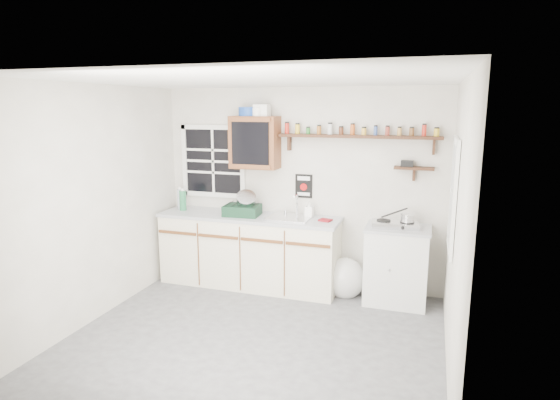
{
  "coord_description": "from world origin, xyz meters",
  "views": [
    {
      "loc": [
        1.57,
        -4.03,
        2.26
      ],
      "look_at": [
        0.07,
        0.55,
        1.3
      ],
      "focal_mm": 30.0,
      "sensor_mm": 36.0,
      "label": 1
    }
  ],
  "objects_px": {
    "main_cabinet": "(249,250)",
    "right_cabinet": "(396,265)",
    "upper_cabinet": "(255,142)",
    "dish_rack": "(243,207)",
    "hotplate": "(395,224)",
    "spice_shelf": "(357,135)"
  },
  "relations": [
    {
      "from": "main_cabinet",
      "to": "upper_cabinet",
      "type": "xyz_separation_m",
      "value": [
        0.03,
        0.14,
        1.36
      ]
    },
    {
      "from": "right_cabinet",
      "to": "upper_cabinet",
      "type": "distance_m",
      "value": 2.26
    },
    {
      "from": "upper_cabinet",
      "to": "hotplate",
      "type": "distance_m",
      "value": 1.98
    },
    {
      "from": "main_cabinet",
      "to": "dish_rack",
      "type": "bearing_deg",
      "value": -158.41
    },
    {
      "from": "hotplate",
      "to": "dish_rack",
      "type": "bearing_deg",
      "value": 173.99
    },
    {
      "from": "main_cabinet",
      "to": "dish_rack",
      "type": "height_order",
      "value": "dish_rack"
    },
    {
      "from": "dish_rack",
      "to": "upper_cabinet",
      "type": "bearing_deg",
      "value": 55.49
    },
    {
      "from": "main_cabinet",
      "to": "right_cabinet",
      "type": "relative_size",
      "value": 2.54
    },
    {
      "from": "dish_rack",
      "to": "hotplate",
      "type": "relative_size",
      "value": 0.83
    },
    {
      "from": "main_cabinet",
      "to": "right_cabinet",
      "type": "bearing_deg",
      "value": 0.79
    },
    {
      "from": "main_cabinet",
      "to": "dish_rack",
      "type": "xyz_separation_m",
      "value": [
        -0.06,
        -0.02,
        0.56
      ]
    },
    {
      "from": "right_cabinet",
      "to": "spice_shelf",
      "type": "bearing_deg",
      "value": 160.63
    },
    {
      "from": "spice_shelf",
      "to": "right_cabinet",
      "type": "bearing_deg",
      "value": -19.37
    },
    {
      "from": "main_cabinet",
      "to": "spice_shelf",
      "type": "bearing_deg",
      "value": 9.29
    },
    {
      "from": "spice_shelf",
      "to": "hotplate",
      "type": "relative_size",
      "value": 3.44
    },
    {
      "from": "right_cabinet",
      "to": "spice_shelf",
      "type": "relative_size",
      "value": 0.48
    },
    {
      "from": "right_cabinet",
      "to": "hotplate",
      "type": "relative_size",
      "value": 1.64
    },
    {
      "from": "upper_cabinet",
      "to": "dish_rack",
      "type": "bearing_deg",
      "value": -119.88
    },
    {
      "from": "upper_cabinet",
      "to": "spice_shelf",
      "type": "xyz_separation_m",
      "value": [
        1.27,
        0.07,
        0.11
      ]
    },
    {
      "from": "right_cabinet",
      "to": "dish_rack",
      "type": "bearing_deg",
      "value": -178.49
    },
    {
      "from": "right_cabinet",
      "to": "dish_rack",
      "type": "height_order",
      "value": "dish_rack"
    },
    {
      "from": "right_cabinet",
      "to": "spice_shelf",
      "type": "xyz_separation_m",
      "value": [
        -0.53,
        0.19,
        1.48
      ]
    }
  ]
}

